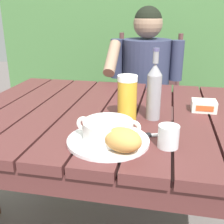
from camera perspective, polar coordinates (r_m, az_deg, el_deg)
The scene contains 12 objects.
dining_table at distance 1.25m, azimuth 1.62°, elevation -3.59°, with size 1.34×0.98×0.77m.
hedge_backdrop at distance 3.04m, azimuth 4.98°, elevation 19.48°, with size 2.95×0.90×2.35m.
chair_near_diner at distance 2.18m, azimuth 7.00°, elevation 1.33°, with size 0.49×0.47×1.02m.
person_eating at distance 1.92m, azimuth 6.67°, elevation 5.85°, with size 0.48×0.47×1.21m.
serving_plate at distance 0.93m, azimuth -0.78°, elevation -5.85°, with size 0.27×0.27×0.01m.
soup_bowl at distance 0.91m, azimuth -0.79°, elevation -3.62°, with size 0.21×0.16×0.07m.
bread_roll at distance 0.84m, azimuth 2.22°, elevation -5.70°, with size 0.15×0.13×0.07m.
beer_glass at distance 1.08m, azimuth 3.12°, elevation 2.80°, with size 0.08×0.08×0.18m.
beer_bottle at distance 1.10m, azimuth 8.60°, elevation 4.35°, with size 0.06×0.06×0.28m.
water_glass_small at distance 0.90m, azimuth 11.48°, elevation -4.92°, with size 0.07×0.07×0.07m.
butter_tub at distance 1.27m, azimuth 18.28°, elevation 1.23°, with size 0.10×0.08×0.05m.
table_knife at distance 0.98m, azimuth 7.77°, elevation -4.71°, with size 0.16×0.08×0.01m.
Camera 1 is at (0.19, -1.13, 1.18)m, focal length 44.67 mm.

